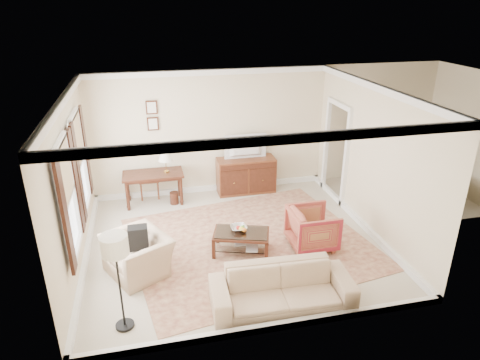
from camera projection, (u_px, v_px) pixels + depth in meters
name	position (u px, v px, depth m)	size (l,w,h in m)	color
room_shell	(233.00, 117.00, 7.28)	(5.51, 5.01, 2.91)	beige
annex_bedroom	(409.00, 182.00, 10.08)	(3.00, 2.70, 2.90)	beige
window_front	(68.00, 198.00, 6.46)	(0.12, 1.56, 1.80)	#CCB284
window_rear	(80.00, 162.00, 7.90)	(0.12, 1.56, 1.80)	#CCB284
doorway	(335.00, 153.00, 9.73)	(0.10, 1.12, 2.25)	white
rug	(249.00, 243.00, 8.20)	(4.32, 3.70, 0.01)	maroon
writing_desk	(153.00, 178.00, 9.58)	(1.33, 0.67, 0.73)	#452013
desk_chair	(149.00, 176.00, 9.91)	(0.45, 0.45, 1.05)	brown
desk_lamp	(166.00, 162.00, 9.50)	(0.32, 0.32, 0.50)	silver
framed_prints	(152.00, 115.00, 9.44)	(0.25, 0.04, 0.68)	#452013
sideboard	(246.00, 175.00, 10.23)	(1.37, 0.53, 0.85)	brown
tv	(246.00, 140.00, 9.86)	(0.95, 0.54, 0.12)	black
coffee_table	(241.00, 237.00, 7.79)	(1.14, 0.87, 0.43)	#452013
fruit_bowl	(239.00, 227.00, 7.80)	(0.42, 0.42, 0.10)	silver
book_a	(234.00, 242.00, 7.92)	(0.28, 0.04, 0.38)	brown
book_b	(246.00, 247.00, 7.76)	(0.28, 0.03, 0.38)	brown
striped_armchair	(313.00, 226.00, 7.94)	(0.82, 0.77, 0.85)	maroon
club_armchair	(138.00, 249.00, 7.18)	(1.05, 0.68, 0.91)	tan
backpack	(138.00, 235.00, 7.10)	(0.32, 0.22, 0.40)	black
sofa	(282.00, 283.00, 6.39)	(2.14, 0.63, 0.84)	tan
floor_lamp	(115.00, 252.00, 5.64)	(0.37, 0.37, 1.50)	black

